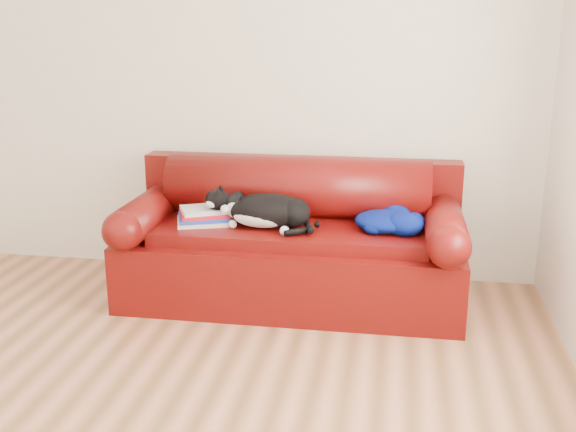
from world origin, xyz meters
name	(u,v)px	position (x,y,z in m)	size (l,w,h in m)	color
ground	(93,418)	(0.00, 0.00, 0.00)	(4.50, 4.50, 0.00)	brown
room_shell	(91,33)	(0.12, 0.02, 1.67)	(4.52, 4.02, 2.61)	beige
sofa_base	(292,264)	(0.66, 1.49, 0.24)	(2.10, 0.90, 0.50)	#3B0B02
sofa_back	(298,207)	(0.66, 1.74, 0.54)	(2.10, 1.01, 0.88)	#3B0B02
book_stack	(204,216)	(0.12, 1.43, 0.55)	(0.37, 0.33, 0.10)	beige
cat	(267,211)	(0.53, 1.40, 0.60)	(0.71, 0.36, 0.26)	black
blanket	(388,220)	(1.26, 1.47, 0.56)	(0.47, 0.45, 0.14)	#020E4F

